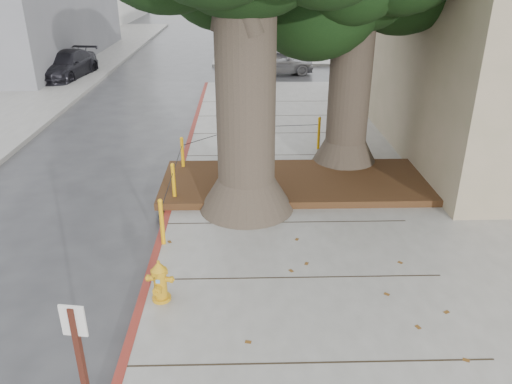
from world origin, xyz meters
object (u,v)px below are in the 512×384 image
car_silver (275,61)px  car_dark (66,65)px  fire_hydrant (160,281)px  car_red (443,57)px

car_silver → car_dark: (-10.02, -0.90, 0.01)m
fire_hydrant → car_silver: (2.94, 18.57, 0.15)m
fire_hydrant → car_silver: size_ratio=0.19×
fire_hydrant → car_dark: 19.03m
car_silver → car_dark: 10.06m
car_dark → fire_hydrant: bearing=-60.8°
car_red → car_dark: (-18.98, -2.35, 0.06)m
fire_hydrant → car_red: 23.29m
fire_hydrant → car_silver: bearing=88.8°
car_silver → car_red: car_silver is taller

